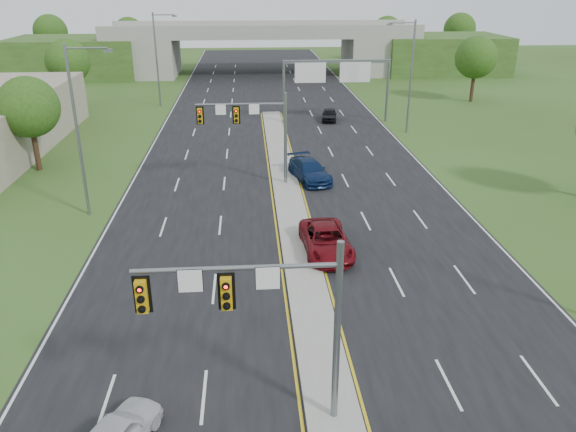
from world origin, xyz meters
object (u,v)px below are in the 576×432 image
at_px(signal_mast_near, 269,309).
at_px(car_far_a, 326,240).
at_px(car_far_c, 329,115).
at_px(sign_gantry, 335,74).
at_px(car_far_b, 310,170).
at_px(signal_mast_far, 255,124).
at_px(overpass, 263,52).

xyz_separation_m(signal_mast_near, car_far_a, (3.76, 13.21, -3.94)).
bearing_deg(signal_mast_near, car_far_c, 79.42).
height_order(sign_gantry, car_far_b, sign_gantry).
bearing_deg(signal_mast_far, overpass, 87.65).
height_order(car_far_a, car_far_c, car_far_a).
height_order(sign_gantry, car_far_a, sign_gantry).
xyz_separation_m(overpass, car_far_c, (6.29, -34.31, -2.87)).
bearing_deg(signal_mast_near, sign_gantry, 78.75).
bearing_deg(car_far_b, overpass, 77.39).
height_order(car_far_b, car_far_c, car_far_b).
distance_m(overpass, car_far_b, 54.28).
bearing_deg(signal_mast_far, signal_mast_near, -90.00).
distance_m(overpass, car_far_c, 35.00).
xyz_separation_m(signal_mast_near, car_far_b, (4.19, 25.90, -3.92)).
relative_size(signal_mast_near, sign_gantry, 0.60).
bearing_deg(overpass, car_far_c, -79.62).
xyz_separation_m(signal_mast_near, signal_mast_far, (0.00, 25.00, 0.00)).
xyz_separation_m(car_far_a, car_far_c, (4.79, 32.55, -0.11)).
relative_size(car_far_b, car_far_c, 1.39).
xyz_separation_m(sign_gantry, overpass, (-6.68, 35.08, -1.69)).
bearing_deg(car_far_a, signal_mast_near, -108.65).
distance_m(car_far_a, car_far_b, 12.70).
distance_m(sign_gantry, car_far_c, 4.64).
height_order(overpass, car_far_a, overpass).
bearing_deg(signal_mast_far, car_far_c, 67.61).
bearing_deg(sign_gantry, overpass, 100.79).
relative_size(signal_mast_near, car_far_b, 1.30).
xyz_separation_m(overpass, car_far_a, (1.50, -66.86, -2.77)).
relative_size(sign_gantry, car_far_b, 2.15).
bearing_deg(overpass, car_far_b, -87.96).
xyz_separation_m(signal_mast_far, car_far_a, (3.76, -11.79, -3.94)).
bearing_deg(car_far_b, car_far_c, 62.98).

